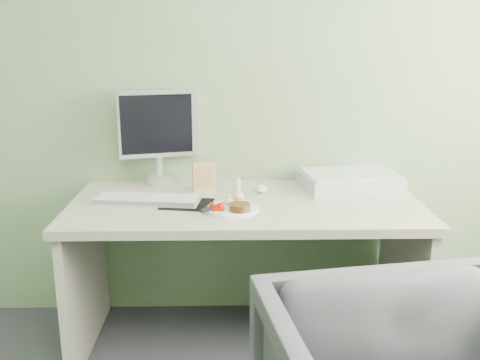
{
  "coord_description": "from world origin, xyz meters",
  "views": [
    {
      "loc": [
        -0.07,
        -0.71,
        1.46
      ],
      "look_at": [
        -0.03,
        1.5,
        0.87
      ],
      "focal_mm": 40.0,
      "sensor_mm": 36.0,
      "label": 1
    }
  ],
  "objects_px": {
    "desk": "(245,239)",
    "monitor": "(158,132)",
    "scanner": "(349,181)",
    "plate": "(232,209)"
  },
  "relations": [
    {
      "from": "desk",
      "to": "monitor",
      "type": "xyz_separation_m",
      "value": [
        -0.43,
        0.31,
        0.45
      ]
    },
    {
      "from": "plate",
      "to": "desk",
      "type": "bearing_deg",
      "value": 64.39
    },
    {
      "from": "desk",
      "to": "plate",
      "type": "xyz_separation_m",
      "value": [
        -0.06,
        -0.13,
        0.19
      ]
    },
    {
      "from": "plate",
      "to": "scanner",
      "type": "distance_m",
      "value": 0.68
    },
    {
      "from": "monitor",
      "to": "scanner",
      "type": "bearing_deg",
      "value": -20.1
    },
    {
      "from": "desk",
      "to": "monitor",
      "type": "bearing_deg",
      "value": 143.87
    },
    {
      "from": "plate",
      "to": "monitor",
      "type": "distance_m",
      "value": 0.63
    },
    {
      "from": "desk",
      "to": "scanner",
      "type": "distance_m",
      "value": 0.6
    },
    {
      "from": "desk",
      "to": "scanner",
      "type": "bearing_deg",
      "value": 22.08
    },
    {
      "from": "scanner",
      "to": "desk",
      "type": "bearing_deg",
      "value": -167.38
    }
  ]
}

